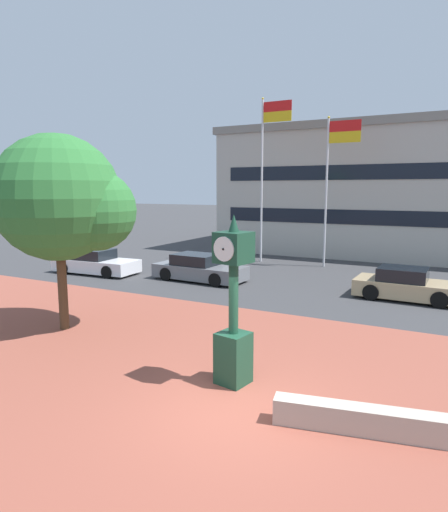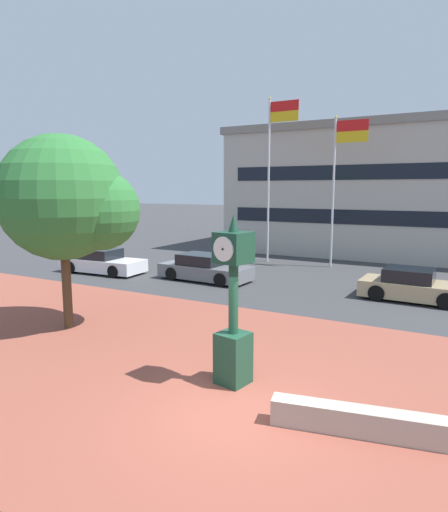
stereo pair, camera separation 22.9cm
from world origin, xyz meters
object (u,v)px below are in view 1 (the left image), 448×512
Objects in this scene: car_street_far at (406,285)px; flagpole_primary at (266,164)px; street_clock at (233,312)px; plaza_tree at (66,201)px; car_street_near at (95,263)px; civic_building at (397,190)px; car_street_mid at (199,269)px; flagpole_secondary at (331,176)px.

car_street_far is 0.42× the size of flagpole_primary.
plaza_tree is (-6.33, 1.20, 2.38)m from street_clock.
car_street_near is 0.48× the size of flagpole_primary.
car_street_far is (2.75, 10.22, -1.11)m from street_clock.
car_street_near is 21.71m from civic_building.
street_clock reaches higher than car_street_mid.
plaza_tree is at bearing 4.47° from car_street_mid.
plaza_tree is at bearing -91.80° from flagpole_primary.
car_street_far is at bearing 92.83° from car_street_near.
flagpole_primary reaches higher than street_clock.
civic_building is (2.45, 9.44, -0.82)m from flagpole_secondary.
car_street_mid is 9.31m from flagpole_secondary.
flagpole_secondary is at bearing -139.84° from car_street_far.
street_clock is 16.66m from flagpole_secondary.
street_clock is 17.72m from flagpole_primary.
flagpole_secondary is (4.67, 6.63, 4.57)m from car_street_mid.
street_clock is 0.40× the size of flagpole_primary.
car_street_far is 8.85m from flagpole_secondary.
flagpole_primary is at bearing 88.20° from plaza_tree.
car_street_far is 16.01m from civic_building.
civic_building reaches higher than plaza_tree.
car_street_near is 1.14× the size of car_street_far.
civic_building is at bearing 158.80° from car_street_mid.
car_street_mid is (-0.26, 8.36, -3.49)m from plaza_tree.
plaza_tree reaches higher than street_clock.
car_street_near and car_street_far have the same top height.
plaza_tree is 25.37m from civic_building.
street_clock is 0.17× the size of civic_building.
flagpole_secondary is at bearing 73.59° from plaza_tree.
car_street_far is 0.18× the size of civic_building.
flagpole_primary is at bearing 136.01° from car_street_near.
car_street_mid is 9.36m from car_street_far.
car_street_mid is (5.80, 0.97, 0.00)m from car_street_near.
car_street_far is 0.49× the size of flagpole_secondary.
flagpole_primary is at bearing -124.10° from civic_building.
street_clock reaches higher than car_street_near.
flagpole_secondary is (10.47, 7.60, 4.57)m from car_street_near.
civic_building is (6.39, 9.44, -1.57)m from flagpole_primary.
civic_building is (0.53, 25.63, 2.64)m from street_clock.
car_street_near is at bearing -127.17° from civic_building.
car_street_near is at bearing 155.70° from street_clock.
car_street_mid is at bearing 96.18° from car_street_near.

